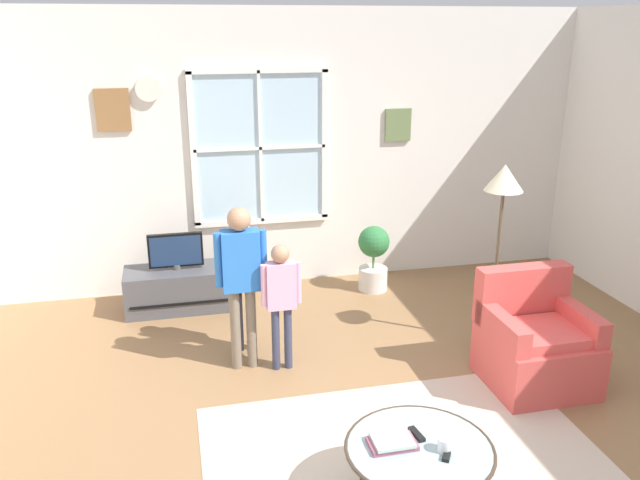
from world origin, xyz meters
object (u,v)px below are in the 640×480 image
Objects in this scene: television at (176,251)px; person_pink_shirt at (281,293)px; person_blue_shirt at (241,270)px; cup at (445,445)px; potted_plant_by_window at (374,256)px; armchair at (535,344)px; floor_lamp at (503,196)px; remote_near_books at (417,434)px; person_green_shirt at (243,272)px; coffee_table at (419,450)px; tv_stand at (179,289)px; book_stack at (392,442)px; remote_near_cup at (447,453)px.

person_pink_shirt is (0.79, -1.39, 0.06)m from television.
person_blue_shirt reaches higher than television.
cup is 3.28m from potted_plant_by_window.
armchair is 1.23m from floor_lamp.
armchair is (2.66, -2.03, -0.28)m from television.
person_green_shirt is (-0.76, 2.03, 0.30)m from remote_near_books.
floor_lamp is at bearing 52.48° from coffee_table.
remote_near_books is at bearing -143.70° from armchair.
person_pink_shirt is at bearing -130.79° from potted_plant_by_window.
person_blue_shirt reaches higher than tv_stand.
potted_plant_by_window is at bearing 0.68° from television.
person_blue_shirt reaches higher than book_stack.
book_stack is 3.23m from potted_plant_by_window.
remote_near_cup is at bearing -91.43° from cup.
tv_stand is 0.95× the size of person_pink_shirt.
book_stack is at bearing -131.08° from floor_lamp.
person_green_shirt is (-0.59, 2.09, 0.29)m from book_stack.
cup is (1.40, -3.20, 0.24)m from tv_stand.
coffee_table is at bearing 153.43° from cup.
cup is 0.05× the size of floor_lamp.
person_blue_shirt is at bearing 115.42° from cup.
remote_near_cup is (1.40, -3.24, -0.19)m from television.
potted_plant_by_window is at bearing 34.94° from person_green_shirt.
television is at bearing 110.83° from person_blue_shirt.
remote_near_cup reaches higher than coffee_table.
person_blue_shirt reaches higher than armchair.
armchair is at bearing -37.31° from television.
remote_near_cup is at bearing -66.65° from television.
cup is 0.08× the size of person_pink_shirt.
coffee_table is 3.19× the size of book_stack.
cup is at bearing -66.39° from television.
potted_plant_by_window is (1.47, 1.02, -0.35)m from person_green_shirt.
remote_near_cup is at bearing -66.67° from tv_stand.
potted_plant_by_window is 0.44× the size of floor_lamp.
person_pink_shirt reaches higher than armchair.
person_pink_shirt is 1.89m from potted_plant_by_window.
television is at bearing 153.78° from floor_lamp.
potted_plant_by_window is at bearing 79.35° from cup.
remote_near_books is at bearing -72.84° from person_pink_shirt.
coffee_table is 0.16m from book_stack.
person_blue_shirt is 2.06m from potted_plant_by_window.
floor_lamp is at bearing -0.63° from person_blue_shirt.
person_blue_shirt reaches higher than person_green_shirt.
tv_stand is at bearing 153.73° from floor_lamp.
cup is (1.40, -3.20, -0.16)m from television.
floor_lamp is (2.13, -0.32, 0.60)m from person_green_shirt.
coffee_table is 10.14× the size of cup.
potted_plant_by_window reaches higher than tv_stand.
potted_plant_by_window reaches higher than cup.
book_stack is 1.75m from person_pink_shirt.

